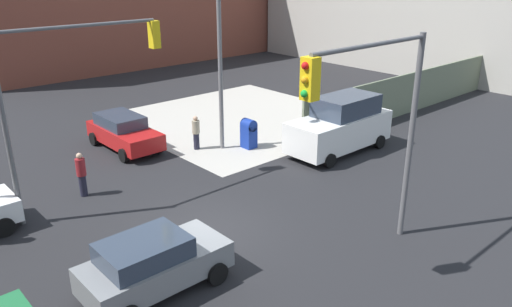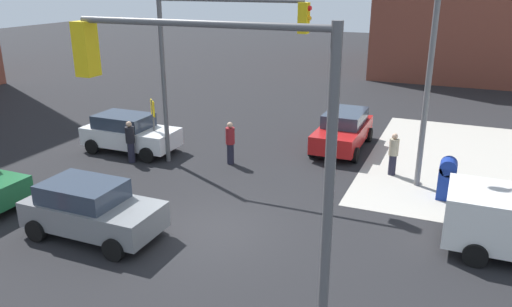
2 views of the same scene
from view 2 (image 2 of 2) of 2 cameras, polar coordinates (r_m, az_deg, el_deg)
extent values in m
plane|color=black|center=(15.19, -4.61, -8.51)|extent=(120.00, 120.00, 0.00)
cylinder|color=#59595B|center=(19.98, -10.50, 7.96)|extent=(0.18, 0.18, 6.50)
cylinder|color=#59595B|center=(18.23, -3.32, 17.10)|extent=(5.63, 0.12, 0.12)
cube|color=yellow|center=(17.21, 5.48, 15.15)|extent=(0.32, 0.36, 1.00)
sphere|color=red|center=(17.14, 6.11, 16.19)|extent=(0.18, 0.18, 0.18)
sphere|color=orange|center=(17.16, 6.07, 15.12)|extent=(0.18, 0.18, 0.18)
sphere|color=green|center=(17.18, 6.03, 14.06)|extent=(0.18, 0.18, 0.18)
cylinder|color=#59595B|center=(8.49, 8.15, -7.61)|extent=(0.18, 0.18, 6.50)
cylinder|color=#59595B|center=(8.49, -6.81, 14.53)|extent=(4.70, 0.12, 0.12)
cube|color=yellow|center=(9.91, -18.85, 11.24)|extent=(0.32, 0.36, 1.00)
sphere|color=red|center=(10.00, -19.85, 13.05)|extent=(0.18, 0.18, 0.18)
sphere|color=orange|center=(10.03, -19.64, 11.24)|extent=(0.18, 0.18, 0.18)
sphere|color=green|center=(10.07, -19.44, 9.45)|extent=(0.18, 0.18, 0.18)
cylinder|color=slate|center=(17.97, 19.17, 8.41)|extent=(0.20, 0.20, 8.00)
cylinder|color=#4C4C4C|center=(21.30, -11.58, 2.90)|extent=(0.08, 0.08, 2.40)
cube|color=yellow|center=(21.08, -11.74, 5.11)|extent=(0.48, 0.48, 0.64)
cube|color=navy|center=(18.07, 20.93, -3.10)|extent=(0.56, 0.64, 1.15)
cylinder|color=navy|center=(17.88, 21.15, -1.39)|extent=(0.56, 0.64, 0.56)
cylinder|color=black|center=(18.46, -25.40, -4.12)|extent=(0.64, 0.22, 0.64)
cube|color=#B21919|center=(22.12, 9.86, 2.25)|extent=(1.80, 4.43, 0.75)
cube|color=#2D3847|center=(22.27, 10.17, 4.09)|extent=(1.58, 2.48, 0.55)
cylinder|color=black|center=(20.66, 11.25, -0.16)|extent=(0.22, 0.64, 0.64)
cylinder|color=black|center=(21.05, 6.47, 0.47)|extent=(0.22, 0.64, 0.64)
cylinder|color=black|center=(23.48, 12.80, 2.09)|extent=(0.22, 0.64, 0.64)
cylinder|color=black|center=(23.83, 8.55, 2.62)|extent=(0.22, 0.64, 0.64)
cube|color=white|center=(22.10, -14.07, 1.94)|extent=(4.08, 1.80, 0.75)
cube|color=#2D3847|center=(22.11, -14.88, 3.64)|extent=(2.28, 1.58, 0.55)
cylinder|color=black|center=(22.15, -9.73, 1.26)|extent=(0.64, 0.22, 0.64)
cylinder|color=black|center=(20.74, -12.36, -0.16)|extent=(0.64, 0.22, 0.64)
cylinder|color=black|center=(23.71, -15.41, 2.04)|extent=(0.64, 0.22, 0.64)
cylinder|color=black|center=(22.40, -18.20, 0.76)|extent=(0.64, 0.22, 0.64)
cube|color=slate|center=(15.16, -18.02, -6.58)|extent=(3.98, 1.80, 0.75)
cube|color=#2D3847|center=(15.10, -19.19, -4.12)|extent=(2.23, 1.58, 0.55)
cylinder|color=black|center=(15.18, -11.74, -7.54)|extent=(0.64, 0.22, 0.64)
cylinder|color=black|center=(13.93, -15.95, -10.51)|extent=(0.64, 0.22, 0.64)
cylinder|color=black|center=(16.76, -19.46, -5.63)|extent=(0.64, 0.22, 0.64)
cylinder|color=black|center=(15.63, -23.83, -8.06)|extent=(0.64, 0.22, 0.64)
cylinder|color=black|center=(14.33, 23.76, -10.59)|extent=(0.64, 0.22, 0.64)
cylinder|color=black|center=(16.21, 23.80, -7.07)|extent=(0.64, 0.22, 0.64)
cylinder|color=maroon|center=(19.88, -2.97, 2.03)|extent=(0.36, 0.36, 0.67)
sphere|color=tan|center=(19.75, -3.00, 3.28)|extent=(0.23, 0.23, 0.23)
cylinder|color=#1E1E2D|center=(20.11, -2.94, -0.03)|extent=(0.28, 0.28, 0.85)
cylinder|color=#9E937A|center=(19.42, 15.49, 0.72)|extent=(0.36, 0.36, 0.63)
sphere|color=tan|center=(19.30, 15.60, 1.92)|extent=(0.22, 0.22, 0.22)
cylinder|color=#1E1E2D|center=(19.65, 15.31, -1.26)|extent=(0.28, 0.28, 0.80)
cylinder|color=black|center=(20.66, -14.23, 2.09)|extent=(0.36, 0.36, 0.66)
sphere|color=tan|center=(20.54, -14.33, 3.27)|extent=(0.23, 0.23, 0.23)
cylinder|color=#1E1E2D|center=(20.89, -14.06, 0.13)|extent=(0.28, 0.28, 0.84)
camera|label=1|loc=(15.01, -70.44, 11.71)|focal=35.00mm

